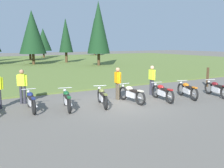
% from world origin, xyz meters
% --- Properties ---
extents(ground_plane, '(140.00, 140.00, 0.00)m').
position_xyz_m(ground_plane, '(0.00, 0.00, 0.00)').
color(ground_plane, '#605B54').
extents(grass_moorland, '(80.00, 44.00, 0.10)m').
position_xyz_m(grass_moorland, '(0.00, 25.88, 0.05)').
color(grass_moorland, '#5B7033').
rests_on(grass_moorland, ground).
extents(forest_treeline, '(32.34, 27.92, 8.64)m').
position_xyz_m(forest_treeline, '(1.79, 31.28, 4.43)').
color(forest_treeline, '#47331E').
rests_on(forest_treeline, ground).
extents(motorcycle_navy, '(0.62, 2.10, 0.88)m').
position_xyz_m(motorcycle_navy, '(-3.89, 0.89, 0.44)').
color(motorcycle_navy, black).
rests_on(motorcycle_navy, ground).
extents(motorcycle_british_green, '(0.71, 2.07, 0.88)m').
position_xyz_m(motorcycle_british_green, '(-2.45, 0.36, 0.44)').
color(motorcycle_british_green, black).
rests_on(motorcycle_british_green, ground).
extents(motorcycle_olive, '(0.81, 2.04, 0.88)m').
position_xyz_m(motorcycle_olive, '(-0.82, 0.10, 0.44)').
color(motorcycle_olive, black).
rests_on(motorcycle_olive, ground).
extents(motorcycle_cream, '(0.62, 2.10, 0.88)m').
position_xyz_m(motorcycle_cream, '(0.76, 0.00, 0.44)').
color(motorcycle_cream, black).
rests_on(motorcycle_cream, ground).
extents(motorcycle_red, '(0.64, 2.09, 0.88)m').
position_xyz_m(motorcycle_red, '(2.36, -0.46, 0.44)').
color(motorcycle_red, black).
rests_on(motorcycle_red, ground).
extents(motorcycle_orange, '(0.83, 2.04, 0.88)m').
position_xyz_m(motorcycle_orange, '(3.93, -0.65, 0.44)').
color(motorcycle_orange, black).
rests_on(motorcycle_orange, ground).
extents(motorcycle_maroon, '(0.80, 2.05, 0.88)m').
position_xyz_m(motorcycle_maroon, '(5.58, -1.20, 0.44)').
color(motorcycle_maroon, black).
rests_on(motorcycle_maroon, ground).
extents(rider_in_hivis_vest, '(0.26, 0.55, 1.67)m').
position_xyz_m(rider_in_hivis_vest, '(0.51, 0.89, 0.95)').
color(rider_in_hivis_vest, '#4C4233').
rests_on(rider_in_hivis_vest, ground).
extents(rider_with_back_turned, '(0.45, 0.40, 1.67)m').
position_xyz_m(rider_with_back_turned, '(-3.95, 2.41, 0.95)').
color(rider_with_back_turned, '#2D2D38').
rests_on(rider_with_back_turned, ground).
extents(rider_near_row_end, '(0.24, 0.55, 1.67)m').
position_xyz_m(rider_near_row_end, '(2.80, 0.94, 0.95)').
color(rider_near_row_end, '#2D2D38').
rests_on(rider_near_row_end, ground).
extents(trail_marker_post, '(0.12, 0.12, 1.30)m').
position_xyz_m(trail_marker_post, '(7.79, 1.22, 0.65)').
color(trail_marker_post, '#47331E').
rests_on(trail_marker_post, ground).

